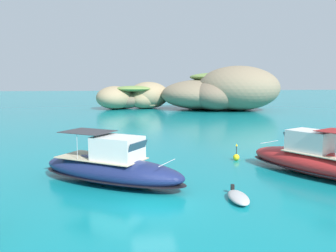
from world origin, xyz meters
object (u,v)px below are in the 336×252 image
Objects in this scene: islet_large at (222,92)px; islet_small at (134,97)px; motorboat_navy at (112,168)px; motorboat_red at (316,161)px; channel_buoy at (236,157)px; dinghy_tender at (238,197)px.

islet_large is 1.71× the size of islet_small.
motorboat_navy is 0.98× the size of motorboat_red.
islet_large is 22.35× the size of channel_buoy.
islet_large is at bearing 75.40° from channel_buoy.
islet_large reaches higher than motorboat_navy.
channel_buoy is (10.61, 5.61, -0.77)m from motorboat_navy.
channel_buoy is (6.78, -56.66, -2.38)m from islet_small.
dinghy_tender is 10.64m from channel_buoy.
motorboat_navy is at bearing 148.49° from dinghy_tender.
motorboat_red reaches higher than motorboat_navy.
dinghy_tender is (3.56, -66.80, -2.49)m from islet_small.
motorboat_red is at bearing -99.08° from islet_large.
islet_small is 13.04× the size of channel_buoy.
islet_small is at bearing 165.39° from islet_large.
islet_large is 2.98× the size of motorboat_navy.
dinghy_tender is (-7.52, -4.71, -0.88)m from motorboat_red.
islet_small is 66.94m from dinghy_tender.
islet_large is at bearing -14.61° from islet_small.
motorboat_navy is at bearing -179.33° from motorboat_red.
islet_small is 6.81× the size of dinghy_tender.
islet_large reaches higher than islet_small.
dinghy_tender is 1.91× the size of channel_buoy.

